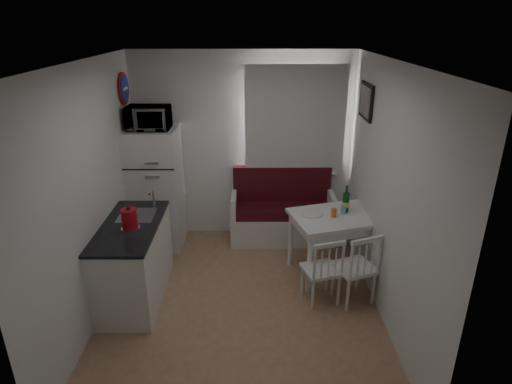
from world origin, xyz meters
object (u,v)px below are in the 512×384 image
(microwave, at_px, (148,118))
(kettle, at_px, (130,219))
(fridge, at_px, (156,188))
(wine_bottle, at_px, (346,199))
(chair_right, at_px, (357,262))
(bench, at_px, (282,217))
(dining_table, at_px, (336,222))
(kitchen_counter, at_px, (134,260))
(chair_left, at_px, (323,265))

(microwave, xyz_separation_m, kettle, (0.03, -1.33, -0.77))
(fridge, xyz_separation_m, wine_bottle, (2.43, -0.68, 0.13))
(chair_right, height_order, microwave, microwave)
(microwave, distance_m, kettle, 1.53)
(bench, bearing_deg, chair_right, -65.52)
(dining_table, relative_size, microwave, 2.27)
(kitchen_counter, height_order, bench, kitchen_counter)
(kitchen_counter, relative_size, kettle, 5.02)
(fridge, bearing_deg, kettle, -88.75)
(chair_left, height_order, kettle, kettle)
(fridge, bearing_deg, bench, 3.77)
(fridge, bearing_deg, kitchen_counter, -90.90)
(bench, height_order, microwave, microwave)
(kitchen_counter, xyz_separation_m, dining_table, (2.33, 0.47, 0.24))
(chair_left, distance_m, wine_bottle, 0.95)
(kitchen_counter, height_order, chair_right, kitchen_counter)
(dining_table, xyz_separation_m, fridge, (-2.31, 0.78, 0.13))
(chair_left, xyz_separation_m, microwave, (-2.06, 1.38, 1.30))
(chair_left, relative_size, kettle, 1.77)
(kitchen_counter, bearing_deg, dining_table, 11.34)
(microwave, relative_size, kettle, 2.03)
(fridge, bearing_deg, microwave, -90.00)
(microwave, bearing_deg, kitchen_counter, -90.94)
(chair_right, bearing_deg, fridge, 128.68)
(bench, height_order, fridge, fridge)
(bench, relative_size, microwave, 2.72)
(bench, bearing_deg, kettle, -138.67)
(bench, height_order, dining_table, bench)
(bench, bearing_deg, kitchen_counter, -142.10)
(chair_left, bearing_deg, wine_bottle, 48.00)
(kettle, bearing_deg, kitchen_counter, 110.45)
(chair_right, distance_m, kettle, 2.45)
(fridge, bearing_deg, chair_right, -30.57)
(kettle, bearing_deg, chair_right, -1.40)
(bench, bearing_deg, wine_bottle, -48.24)
(dining_table, xyz_separation_m, microwave, (-2.31, 0.73, 1.11))
(dining_table, bearing_deg, chair_right, -95.99)
(chair_right, relative_size, fridge, 0.31)
(bench, relative_size, dining_table, 1.20)
(kitchen_counter, relative_size, dining_table, 1.09)
(chair_right, relative_size, wine_bottle, 1.54)
(bench, distance_m, fridge, 1.79)
(kitchen_counter, xyz_separation_m, bench, (1.74, 1.36, -0.11))
(chair_right, bearing_deg, wine_bottle, 69.26)
(bench, distance_m, chair_right, 1.71)
(kitchen_counter, relative_size, wine_bottle, 3.92)
(microwave, height_order, kettle, microwave)
(chair_right, relative_size, microwave, 0.97)
(dining_table, xyz_separation_m, chair_left, (-0.25, -0.65, -0.20))
(bench, bearing_deg, chair_left, -77.60)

